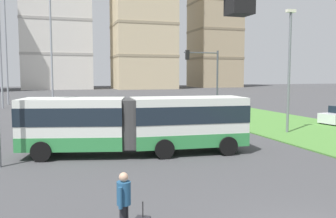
{
  "coord_description": "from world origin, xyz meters",
  "views": [
    {
      "loc": [
        -6.06,
        -6.96,
        4.22
      ],
      "look_at": [
        0.34,
        13.26,
        2.2
      ],
      "focal_mm": 38.81,
      "sensor_mm": 36.0,
      "label": 1
    }
  ],
  "objects_px": {
    "traffic_light_far_right": "(207,74)",
    "apartment_tower_westcentre": "(56,6)",
    "traffic_light_near_left": "(42,99)",
    "streetlight_median": "(289,66)",
    "apartment_tower_eastcentre": "(215,18)",
    "articulated_bus": "(136,123)",
    "car_silver_hatch": "(55,124)",
    "pedestrian_crossing": "(124,201)"
  },
  "relations": [
    {
      "from": "traffic_light_far_right",
      "to": "apartment_tower_westcentre",
      "type": "relative_size",
      "value": 0.13
    },
    {
      "from": "traffic_light_near_left",
      "to": "streetlight_median",
      "type": "height_order",
      "value": "streetlight_median"
    },
    {
      "from": "apartment_tower_westcentre",
      "to": "apartment_tower_eastcentre",
      "type": "bearing_deg",
      "value": 2.75
    },
    {
      "from": "articulated_bus",
      "to": "traffic_light_near_left",
      "type": "xyz_separation_m",
      "value": [
        -4.24,
        -14.7,
        2.32
      ]
    },
    {
      "from": "articulated_bus",
      "to": "streetlight_median",
      "type": "bearing_deg",
      "value": 15.93
    },
    {
      "from": "articulated_bus",
      "to": "traffic_light_near_left",
      "type": "height_order",
      "value": "traffic_light_near_left"
    },
    {
      "from": "traffic_light_far_right",
      "to": "streetlight_median",
      "type": "height_order",
      "value": "streetlight_median"
    },
    {
      "from": "streetlight_median",
      "to": "apartment_tower_eastcentre",
      "type": "relative_size",
      "value": 0.19
    },
    {
      "from": "traffic_light_far_right",
      "to": "streetlight_median",
      "type": "relative_size",
      "value": 0.72
    },
    {
      "from": "car_silver_hatch",
      "to": "traffic_light_near_left",
      "type": "distance_m",
      "value": 22.88
    },
    {
      "from": "traffic_light_far_right",
      "to": "streetlight_median",
      "type": "bearing_deg",
      "value": -64.71
    },
    {
      "from": "articulated_bus",
      "to": "pedestrian_crossing",
      "type": "bearing_deg",
      "value": -104.31
    },
    {
      "from": "traffic_light_near_left",
      "to": "traffic_light_far_right",
      "type": "bearing_deg",
      "value": 62.81
    },
    {
      "from": "car_silver_hatch",
      "to": "traffic_light_far_right",
      "type": "relative_size",
      "value": 0.73
    },
    {
      "from": "pedestrian_crossing",
      "to": "traffic_light_far_right",
      "type": "relative_size",
      "value": 0.28
    },
    {
      "from": "streetlight_median",
      "to": "apartment_tower_westcentre",
      "type": "xyz_separation_m",
      "value": [
        -14.65,
        89.2,
        18.96
      ]
    },
    {
      "from": "articulated_bus",
      "to": "apartment_tower_eastcentre",
      "type": "bearing_deg",
      "value": 63.01
    },
    {
      "from": "streetlight_median",
      "to": "apartment_tower_eastcentre",
      "type": "bearing_deg",
      "value": 68.27
    },
    {
      "from": "traffic_light_far_right",
      "to": "articulated_bus",
      "type": "bearing_deg",
      "value": -129.86
    },
    {
      "from": "pedestrian_crossing",
      "to": "apartment_tower_eastcentre",
      "type": "height_order",
      "value": "apartment_tower_eastcentre"
    },
    {
      "from": "articulated_bus",
      "to": "streetlight_median",
      "type": "relative_size",
      "value": 1.38
    },
    {
      "from": "car_silver_hatch",
      "to": "traffic_light_near_left",
      "type": "height_order",
      "value": "traffic_light_near_left"
    },
    {
      "from": "traffic_light_near_left",
      "to": "articulated_bus",
      "type": "bearing_deg",
      "value": 73.91
    },
    {
      "from": "articulated_bus",
      "to": "car_silver_hatch",
      "type": "distance_m",
      "value": 8.99
    },
    {
      "from": "traffic_light_near_left",
      "to": "traffic_light_far_right",
      "type": "height_order",
      "value": "traffic_light_far_right"
    },
    {
      "from": "car_silver_hatch",
      "to": "streetlight_median",
      "type": "bearing_deg",
      "value": -15.95
    },
    {
      "from": "traffic_light_near_left",
      "to": "traffic_light_far_right",
      "type": "relative_size",
      "value": 0.91
    },
    {
      "from": "pedestrian_crossing",
      "to": "apartment_tower_westcentre",
      "type": "height_order",
      "value": "apartment_tower_westcentre"
    },
    {
      "from": "apartment_tower_westcentre",
      "to": "apartment_tower_eastcentre",
      "type": "xyz_separation_m",
      "value": [
        51.19,
        2.46,
        -0.72
      ]
    },
    {
      "from": "car_silver_hatch",
      "to": "streetlight_median",
      "type": "relative_size",
      "value": 0.52
    },
    {
      "from": "traffic_light_near_left",
      "to": "traffic_light_far_right",
      "type": "xyz_separation_m",
      "value": [
        12.84,
        25.0,
        0.27
      ]
    },
    {
      "from": "traffic_light_far_right",
      "to": "apartment_tower_eastcentre",
      "type": "relative_size",
      "value": 0.14
    },
    {
      "from": "pedestrian_crossing",
      "to": "car_silver_hatch",
      "type": "bearing_deg",
      "value": 95.25
    },
    {
      "from": "apartment_tower_eastcentre",
      "to": "traffic_light_far_right",
      "type": "bearing_deg",
      "value": -115.16
    },
    {
      "from": "articulated_bus",
      "to": "traffic_light_near_left",
      "type": "distance_m",
      "value": 15.47
    },
    {
      "from": "car_silver_hatch",
      "to": "apartment_tower_eastcentre",
      "type": "height_order",
      "value": "apartment_tower_eastcentre"
    },
    {
      "from": "traffic_light_far_right",
      "to": "apartment_tower_eastcentre",
      "type": "xyz_separation_m",
      "value": [
        39.81,
        84.74,
        18.82
      ]
    },
    {
      "from": "traffic_light_near_left",
      "to": "apartment_tower_westcentre",
      "type": "bearing_deg",
      "value": 89.22
    },
    {
      "from": "car_silver_hatch",
      "to": "apartment_tower_westcentre",
      "type": "bearing_deg",
      "value": 89.11
    },
    {
      "from": "car_silver_hatch",
      "to": "apartment_tower_westcentre",
      "type": "relative_size",
      "value": 0.1
    },
    {
      "from": "apartment_tower_westcentre",
      "to": "apartment_tower_eastcentre",
      "type": "relative_size",
      "value": 1.03
    },
    {
      "from": "articulated_bus",
      "to": "car_silver_hatch",
      "type": "xyz_separation_m",
      "value": [
        -4.1,
        7.95,
        -0.9
      ]
    }
  ]
}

